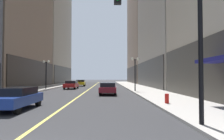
% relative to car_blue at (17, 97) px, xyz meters
% --- Properties ---
extents(ground_plane, '(200.00, 200.00, 0.00)m').
position_rel_car_blue_xyz_m(ground_plane, '(2.61, 26.90, -0.72)').
color(ground_plane, '#2D2D30').
extents(sidewalk_left, '(4.50, 78.00, 0.15)m').
position_rel_car_blue_xyz_m(sidewalk_left, '(-5.64, 26.90, -0.64)').
color(sidewalk_left, '#ADA8A0').
rests_on(sidewalk_left, ground).
extents(sidewalk_right, '(4.50, 78.00, 0.15)m').
position_rel_car_blue_xyz_m(sidewalk_right, '(10.86, 26.90, -0.64)').
color(sidewalk_right, '#ADA8A0').
rests_on(sidewalk_right, ground).
extents(lane_centre_stripe, '(0.16, 70.00, 0.01)m').
position_rel_car_blue_xyz_m(lane_centre_stripe, '(2.61, 26.90, -0.71)').
color(lane_centre_stripe, '#E5D64C').
rests_on(lane_centre_stripe, ground).
extents(building_left_far, '(14.57, 26.00, 45.78)m').
position_rel_car_blue_xyz_m(building_left_far, '(-15.08, 51.90, 22.10)').
color(building_left_far, '#B7AD99').
rests_on(building_left_far, ground).
extents(car_blue, '(1.85, 4.47, 1.32)m').
position_rel_car_blue_xyz_m(car_blue, '(0.00, 0.00, 0.00)').
color(car_blue, navy).
rests_on(car_blue, ground).
extents(car_maroon, '(1.94, 4.11, 1.32)m').
position_rel_car_blue_xyz_m(car_maroon, '(5.53, 10.18, -0.00)').
color(car_maroon, maroon).
rests_on(car_maroon, ground).
extents(car_red, '(1.92, 4.29, 1.32)m').
position_rel_car_blue_xyz_m(car_red, '(-0.32, 21.01, 0.00)').
color(car_red, '#B21919').
rests_on(car_red, ground).
extents(car_yellow, '(2.00, 4.18, 1.32)m').
position_rel_car_blue_xyz_m(car_yellow, '(-0.12, 31.17, -0.00)').
color(car_yellow, yellow).
rests_on(car_yellow, ground).
extents(traffic_light_near_right, '(3.43, 0.35, 5.65)m').
position_rel_car_blue_xyz_m(traffic_light_near_right, '(7.96, -4.75, 3.02)').
color(traffic_light_near_right, black).
rests_on(traffic_light_near_right, ground).
extents(street_lamp_left_far, '(1.06, 0.36, 4.43)m').
position_rel_car_blue_xyz_m(street_lamp_left_far, '(-3.79, 18.91, 2.54)').
color(street_lamp_left_far, black).
rests_on(street_lamp_left_far, ground).
extents(street_lamp_right_mid, '(1.06, 0.36, 4.43)m').
position_rel_car_blue_xyz_m(street_lamp_right_mid, '(9.01, 13.76, 2.54)').
color(street_lamp_right_mid, black).
rests_on(street_lamp_right_mid, ground).
extents(fire_hydrant_right, '(0.28, 0.28, 0.80)m').
position_rel_car_blue_xyz_m(fire_hydrant_right, '(9.51, 1.52, -0.32)').
color(fire_hydrant_right, red).
rests_on(fire_hydrant_right, ground).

